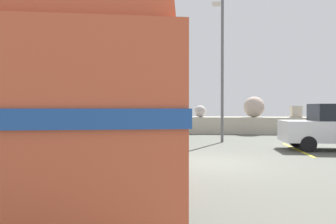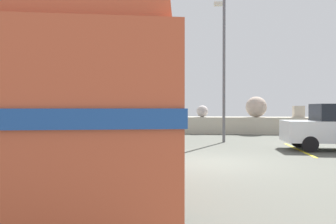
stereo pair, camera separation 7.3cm
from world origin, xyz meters
The scene contains 5 objects.
ground centered at (0.00, 0.00, 0.01)m, with size 32.00×26.00×0.02m.
breakwater centered at (0.08, 11.78, 0.69)m, with size 31.36×1.99×2.48m.
vintage_coach centered at (-2.32, -3.20, 2.05)m, with size 4.29×8.90×3.70m.
parked_car_nearest centered at (5.27, 3.55, 0.97)m, with size 4.11×1.76×1.86m.
lamp_post centered at (0.84, 6.12, 3.97)m, with size 0.56×0.80×7.11m.
Camera 1 is at (-0.07, -10.25, 1.74)m, focal length 35.01 mm.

